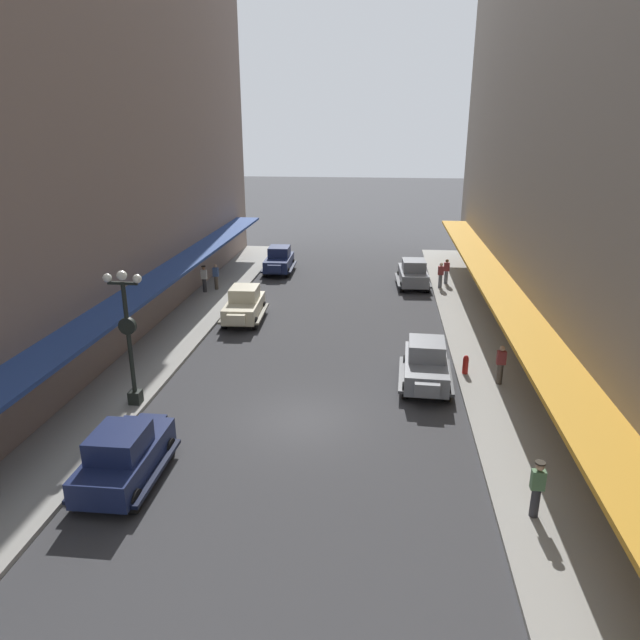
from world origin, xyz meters
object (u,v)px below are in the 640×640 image
object	(u,v)px
pedestrian_2	(204,279)
lamp_post_with_clock	(128,333)
parked_car_2	(426,363)
pedestrian_3	(216,276)
pedestrian_5	(501,364)
parked_car_3	(279,259)
parked_car_4	(124,454)
fire_hydrant	(466,364)
pedestrian_0	(446,271)
pedestrian_4	(441,275)
pedestrian_1	(537,488)
parked_car_0	(413,273)
parked_car_1	(244,304)

from	to	relation	value
pedestrian_2	lamp_post_with_clock	bearing A→B (deg)	-82.76
parked_car_2	lamp_post_with_clock	bearing A→B (deg)	-163.93
pedestrian_3	pedestrian_5	distance (m)	19.84
parked_car_3	parked_car_4	xyz separation A→B (m)	(-0.01, -25.98, 0.00)
lamp_post_with_clock	pedestrian_2	xyz separation A→B (m)	(-1.93, 15.16, -1.97)
parked_car_2	pedestrian_2	distance (m)	17.64
pedestrian_2	pedestrian_3	bearing A→B (deg)	50.72
fire_hydrant	pedestrian_0	world-z (taller)	pedestrian_0
parked_car_4	pedestrian_4	bearing A→B (deg)	63.66
pedestrian_1	pedestrian_5	bearing A→B (deg)	85.91
pedestrian_4	pedestrian_5	size ratio (longest dim) A/B	1.00
parked_car_0	parked_car_3	distance (m)	9.84
fire_hydrant	pedestrian_5	xyz separation A→B (m)	(1.25, -0.87, 0.43)
parked_car_4	lamp_post_with_clock	world-z (taller)	lamp_post_with_clock
pedestrian_3	pedestrian_5	world-z (taller)	same
pedestrian_0	pedestrian_1	bearing A→B (deg)	-89.87
parked_car_3	lamp_post_with_clock	bearing A→B (deg)	-94.65
parked_car_3	pedestrian_2	size ratio (longest dim) A/B	2.57
parked_car_3	fire_hydrant	bearing A→B (deg)	-57.19
pedestrian_0	pedestrian_2	size ratio (longest dim) A/B	0.98
pedestrian_5	parked_car_1	bearing A→B (deg)	149.89
pedestrian_0	pedestrian_5	xyz separation A→B (m)	(0.66, -15.58, 0.00)
pedestrian_3	parked_car_3	bearing A→B (deg)	60.23
fire_hydrant	pedestrian_3	distance (m)	18.33
pedestrian_0	pedestrian_1	world-z (taller)	pedestrian_1
parked_car_0	pedestrian_2	bearing A→B (deg)	-166.14
parked_car_0	pedestrian_2	xyz separation A→B (m)	(-13.07, -3.22, 0.07)
parked_car_0	parked_car_4	distance (m)	24.95
pedestrian_5	lamp_post_with_clock	bearing A→B (deg)	-166.77
parked_car_2	pedestrian_5	xyz separation A→B (m)	(2.98, 0.12, 0.05)
parked_car_4	parked_car_1	bearing A→B (deg)	89.90
parked_car_1	parked_car_2	world-z (taller)	same
lamp_post_with_clock	pedestrian_1	xyz separation A→B (m)	(13.39, -5.23, -1.97)
parked_car_4	fire_hydrant	distance (m)	14.17
parked_car_1	parked_car_4	distance (m)	15.12
parked_car_3	pedestrian_2	bearing A→B (deg)	-120.95
fire_hydrant	pedestrian_5	bearing A→B (deg)	-34.98
parked_car_2	fire_hydrant	world-z (taller)	parked_car_2
pedestrian_0	parked_car_3	bearing A→B (deg)	168.39
parked_car_1	parked_car_3	bearing A→B (deg)	90.10
parked_car_0	pedestrian_3	size ratio (longest dim) A/B	2.63
pedestrian_2	parked_car_4	bearing A→B (deg)	-79.60
parked_car_1	pedestrian_4	size ratio (longest dim) A/B	2.63
parked_car_1	pedestrian_4	xyz separation A→B (m)	(11.11, 7.39, 0.05)
parked_car_2	parked_car_3	distance (m)	20.33
parked_car_3	pedestrian_3	size ratio (longest dim) A/B	2.62
parked_car_2	pedestrian_1	world-z (taller)	parked_car_2
lamp_post_with_clock	pedestrian_1	distance (m)	14.51
parked_car_3	pedestrian_2	world-z (taller)	parked_car_3
pedestrian_3	pedestrian_4	size ratio (longest dim) A/B	1.00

